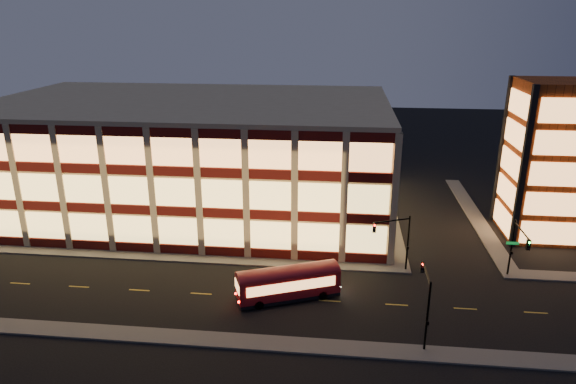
# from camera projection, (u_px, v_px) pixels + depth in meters

# --- Properties ---
(ground) EXTENTS (200.00, 200.00, 0.00)m
(ground) POSITION_uv_depth(u_px,v_px,m) (179.00, 263.00, 53.94)
(ground) COLOR black
(ground) RESTS_ON ground
(sidewalk_office_south) EXTENTS (54.00, 2.00, 0.15)m
(sidewalk_office_south) POSITION_uv_depth(u_px,v_px,m) (155.00, 256.00, 55.16)
(sidewalk_office_south) COLOR #514F4C
(sidewalk_office_south) RESTS_ON ground
(sidewalk_office_east) EXTENTS (2.00, 30.00, 0.15)m
(sidewalk_office_east) POSITION_uv_depth(u_px,v_px,m) (388.00, 212.00, 67.54)
(sidewalk_office_east) COLOR #514F4C
(sidewalk_office_east) RESTS_ON ground
(sidewalk_tower_south) EXTENTS (14.00, 2.00, 0.15)m
(sidewalk_tower_south) POSITION_uv_depth(u_px,v_px,m) (575.00, 277.00, 50.77)
(sidewalk_tower_south) COLOR #514F4C
(sidewalk_tower_south) RESTS_ON ground
(sidewalk_tower_west) EXTENTS (2.00, 30.00, 0.15)m
(sidewalk_tower_west) POSITION_uv_depth(u_px,v_px,m) (474.00, 215.00, 66.42)
(sidewalk_tower_west) COLOR #514F4C
(sidewalk_tower_west) RESTS_ON ground
(sidewalk_near) EXTENTS (100.00, 2.00, 0.15)m
(sidewalk_near) POSITION_uv_depth(u_px,v_px,m) (130.00, 334.00, 41.70)
(sidewalk_near) COLOR #514F4C
(sidewalk_near) RESTS_ON ground
(office_building) EXTENTS (50.45, 30.45, 14.50)m
(office_building) POSITION_uv_depth(u_px,v_px,m) (193.00, 154.00, 67.77)
(office_building) COLOR tan
(office_building) RESTS_ON ground
(stair_tower) EXTENTS (8.60, 8.60, 18.00)m
(stair_tower) POSITION_uv_depth(u_px,v_px,m) (548.00, 161.00, 58.16)
(stair_tower) COLOR #8C3814
(stair_tower) RESTS_ON ground
(traffic_signal_far) EXTENTS (3.79, 1.87, 6.00)m
(traffic_signal_far) POSITION_uv_depth(u_px,v_px,m) (396.00, 235.00, 50.55)
(traffic_signal_far) COLOR black
(traffic_signal_far) RESTS_ON ground
(traffic_signal_right) EXTENTS (1.20, 4.37, 6.00)m
(traffic_signal_right) POSITION_uv_depth(u_px,v_px,m) (518.00, 244.00, 48.59)
(traffic_signal_right) COLOR black
(traffic_signal_right) RESTS_ON ground
(traffic_signal_near) EXTENTS (0.32, 4.45, 6.00)m
(traffic_signal_near) POSITION_uv_depth(u_px,v_px,m) (426.00, 294.00, 39.83)
(traffic_signal_near) COLOR black
(traffic_signal_near) RESTS_ON ground
(trolley_bus) EXTENTS (9.52, 5.70, 3.16)m
(trolley_bus) POSITION_uv_depth(u_px,v_px,m) (288.00, 281.00, 46.55)
(trolley_bus) COLOR maroon
(trolley_bus) RESTS_ON ground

